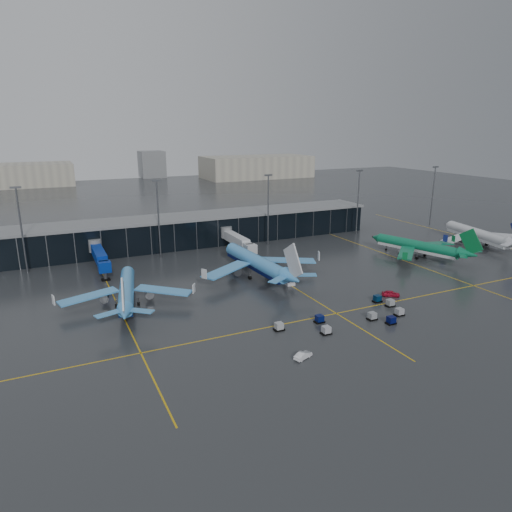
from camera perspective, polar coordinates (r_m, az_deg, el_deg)
name	(u,v)px	position (r m, az deg, el deg)	size (l,w,h in m)	color
ground	(269,299)	(115.08, 1.59, -5.38)	(600.00, 600.00, 0.00)	#282B2D
terminal_pier	(192,230)	(168.88, -7.96, 3.29)	(142.00, 17.00, 10.70)	black
jet_bridges	(100,256)	(144.10, -18.97, 0.04)	(94.00, 27.50, 7.20)	#595B60
flood_masts	(216,211)	(157.66, -5.00, 5.61)	(203.00, 0.50, 25.50)	#595B60
distant_hangars	(173,169)	(380.17, -10.36, 10.62)	(260.00, 71.00, 22.00)	#B2AD99
taxi_lines	(283,281)	(128.29, 3.44, -3.13)	(220.00, 120.00, 0.02)	gold
airliner_arkefly	(126,281)	(114.41, -15.94, -3.07)	(32.92, 37.49, 11.52)	#459BE3
airliner_klm_near	(256,254)	(130.62, -0.05, 0.31)	(38.10, 43.39, 13.33)	#4499E1
airliner_aer_lingus	(417,240)	(159.37, 19.50, 1.94)	(33.56, 38.22, 11.75)	#0D6E48
airliner_ba	(478,228)	(184.35, 26.03, 3.18)	(36.25, 41.28, 12.69)	silver
baggage_carts	(358,316)	(105.93, 12.67, -7.27)	(32.75, 13.15, 1.70)	black
mobile_airstair	(289,282)	(125.43, 4.18, -3.22)	(2.51, 3.41, 3.45)	silver
service_van_red	(391,294)	(121.40, 16.50, -4.53)	(1.78, 4.43, 1.51)	#B60E2A
service_van_white	(303,355)	(87.30, 5.90, -12.24)	(1.41, 4.05, 1.33)	silver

